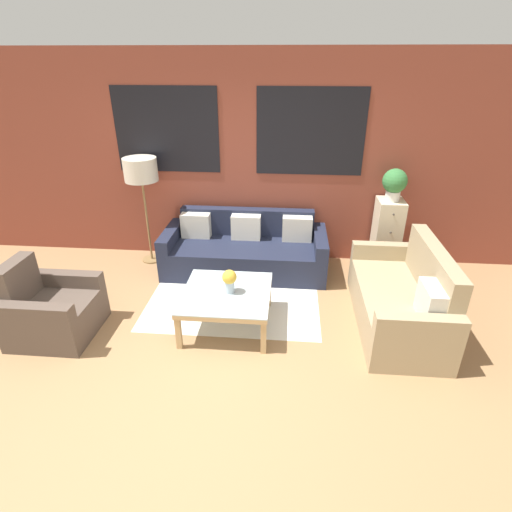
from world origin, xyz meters
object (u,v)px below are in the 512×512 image
(settee_vintage, at_px, (402,300))
(armchair_corner, at_px, (52,311))
(couch_dark, at_px, (245,251))
(drawer_cabinet, at_px, (386,235))
(potted_plant, at_px, (395,183))
(coffee_table, at_px, (227,297))
(floor_lamp, at_px, (141,173))
(flower_vase, at_px, (229,280))

(settee_vintage, bearing_deg, armchair_corner, -172.70)
(couch_dark, distance_m, drawer_cabinet, 1.94)
(potted_plant, bearing_deg, settee_vintage, -93.29)
(couch_dark, height_order, potted_plant, potted_plant)
(coffee_table, bearing_deg, drawer_cabinet, 37.89)
(armchair_corner, relative_size, floor_lamp, 0.56)
(floor_lamp, bearing_deg, flower_vase, -46.96)
(settee_vintage, xyz_separation_m, potted_plant, (0.08, 1.35, 0.92))
(floor_lamp, bearing_deg, settee_vintage, -21.86)
(settee_vintage, height_order, flower_vase, settee_vintage)
(couch_dark, bearing_deg, armchair_corner, -139.22)
(floor_lamp, relative_size, potted_plant, 3.60)
(settee_vintage, bearing_deg, drawer_cabinet, 86.71)
(coffee_table, height_order, potted_plant, potted_plant)
(settee_vintage, distance_m, potted_plant, 1.63)
(coffee_table, bearing_deg, couch_dark, 87.78)
(couch_dark, height_order, settee_vintage, settee_vintage)
(floor_lamp, height_order, flower_vase, floor_lamp)
(floor_lamp, xyz_separation_m, drawer_cabinet, (3.31, 0.05, -0.80))
(couch_dark, relative_size, floor_lamp, 1.46)
(settee_vintage, relative_size, armchair_corner, 2.01)
(coffee_table, height_order, floor_lamp, floor_lamp)
(settee_vintage, bearing_deg, flower_vase, -174.35)
(armchair_corner, relative_size, flower_vase, 3.20)
(couch_dark, xyz_separation_m, floor_lamp, (-1.40, 0.16, 1.01))
(armchair_corner, height_order, coffee_table, armchair_corner)
(settee_vintage, bearing_deg, couch_dark, 148.23)
(drawer_cabinet, bearing_deg, potted_plant, 90.00)
(potted_plant, bearing_deg, armchair_corner, -154.28)
(settee_vintage, bearing_deg, floor_lamp, 158.14)
(armchair_corner, height_order, potted_plant, potted_plant)
(floor_lamp, bearing_deg, coffee_table, -47.72)
(flower_vase, bearing_deg, armchair_corner, -171.07)
(armchair_corner, relative_size, coffee_table, 0.90)
(potted_plant, height_order, flower_vase, potted_plant)
(couch_dark, xyz_separation_m, flower_vase, (-0.01, -1.32, 0.29))
(coffee_table, height_order, drawer_cabinet, drawer_cabinet)
(drawer_cabinet, bearing_deg, flower_vase, -141.56)
(armchair_corner, bearing_deg, couch_dark, 40.78)
(armchair_corner, relative_size, drawer_cabinet, 0.85)
(armchair_corner, height_order, floor_lamp, floor_lamp)
(armchair_corner, height_order, flower_vase, armchair_corner)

